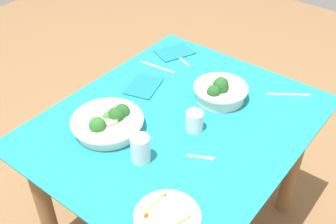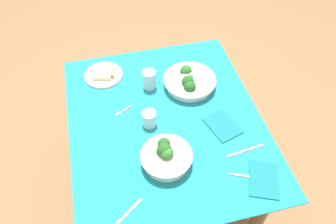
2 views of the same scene
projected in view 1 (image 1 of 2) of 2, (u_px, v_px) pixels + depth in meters
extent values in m
cube|color=#197A84|center=(177.00, 121.00, 1.65)|extent=(1.12, 0.94, 0.01)
cube|color=brown|center=(177.00, 124.00, 1.66)|extent=(1.09, 0.91, 0.02)
cylinder|color=brown|center=(173.00, 105.00, 2.33)|extent=(0.07, 0.07, 0.67)
cylinder|color=brown|center=(45.00, 207.00, 1.77)|extent=(0.07, 0.07, 0.67)
cylinder|color=brown|center=(294.00, 162.00, 1.98)|extent=(0.07, 0.07, 0.67)
cylinder|color=silver|center=(220.00, 93.00, 1.75)|extent=(0.20, 0.20, 0.05)
cylinder|color=silver|center=(221.00, 88.00, 1.73)|extent=(0.23, 0.23, 0.01)
sphere|color=#1E511E|center=(214.00, 92.00, 1.69)|extent=(0.06, 0.06, 0.06)
sphere|color=#1E511E|center=(222.00, 88.00, 1.70)|extent=(0.05, 0.05, 0.05)
sphere|color=#33702D|center=(221.00, 84.00, 1.72)|extent=(0.06, 0.06, 0.06)
sphere|color=#1E511E|center=(221.00, 86.00, 1.71)|extent=(0.07, 0.07, 0.07)
cylinder|color=white|center=(108.00, 125.00, 1.59)|extent=(0.25, 0.25, 0.04)
cylinder|color=white|center=(107.00, 120.00, 1.58)|extent=(0.28, 0.28, 0.01)
sphere|color=#1E511E|center=(116.00, 115.00, 1.57)|extent=(0.07, 0.07, 0.07)
sphere|color=#1E511E|center=(122.00, 112.00, 1.60)|extent=(0.06, 0.06, 0.06)
sphere|color=#33702D|center=(108.00, 117.00, 1.57)|extent=(0.04, 0.04, 0.04)
sphere|color=#286023|center=(97.00, 125.00, 1.53)|extent=(0.06, 0.06, 0.06)
cylinder|color=beige|center=(108.00, 118.00, 1.57)|extent=(0.09, 0.09, 0.01)
cylinder|color=silver|center=(167.00, 217.00, 1.27)|extent=(0.21, 0.21, 0.01)
cube|color=beige|center=(167.00, 213.00, 1.26)|extent=(0.13, 0.13, 0.02)
cube|color=#9E703D|center=(155.00, 205.00, 1.28)|extent=(0.10, 0.01, 0.02)
cylinder|color=silver|center=(194.00, 122.00, 1.58)|extent=(0.07, 0.07, 0.08)
cylinder|color=silver|center=(140.00, 149.00, 1.44)|extent=(0.07, 0.07, 0.10)
cube|color=#B7B7BC|center=(197.00, 157.00, 1.48)|extent=(0.04, 0.07, 0.00)
cube|color=#B7B7BC|center=(210.00, 158.00, 1.48)|extent=(0.02, 0.03, 0.00)
cube|color=#B7B7BC|center=(185.00, 63.00, 1.99)|extent=(0.04, 0.07, 0.00)
cube|color=#B7B7BC|center=(180.00, 58.00, 2.02)|extent=(0.02, 0.03, 0.00)
cube|color=#B7B7BC|center=(158.00, 67.00, 1.96)|extent=(0.03, 0.19, 0.00)
cube|color=#B7B7BC|center=(288.00, 94.00, 1.78)|extent=(0.12, 0.16, 0.00)
cube|color=#156870|center=(144.00, 86.00, 1.83)|extent=(0.20, 0.17, 0.01)
cube|color=#156870|center=(175.00, 52.00, 2.06)|extent=(0.21, 0.18, 0.01)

